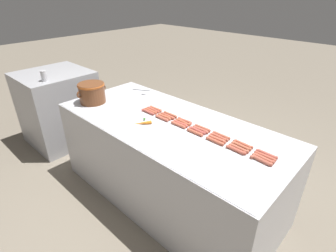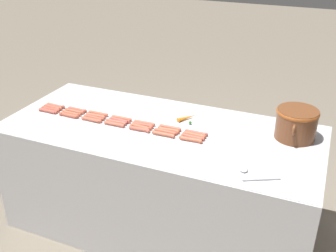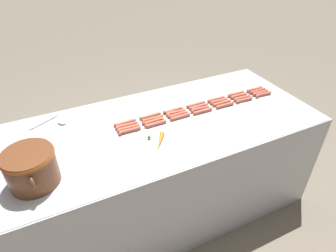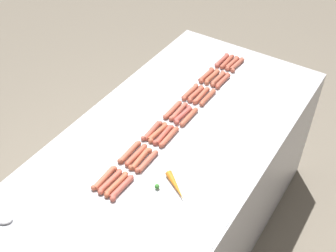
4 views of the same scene
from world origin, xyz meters
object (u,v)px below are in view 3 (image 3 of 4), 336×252
hot_dog_14 (257,91)px  hot_dog_20 (126,125)px  hot_dog_13 (128,128)px  hot_dog_26 (150,116)px  hot_dog_2 (225,105)px  hot_dog_6 (130,131)px  hot_dog_27 (125,123)px  carrot (159,141)px  hot_dog_5 (156,124)px  hot_dog_22 (236,94)px  hot_dog_3 (203,111)px  hot_dog_7 (260,93)px  hot_dog_23 (216,99)px  hot_dog_4 (180,117)px  hot_dog_10 (200,109)px  hot_dog_8 (242,98)px  hot_dog_17 (199,107)px  hot_dog_15 (239,96)px  hot_dog_18 (176,112)px  bean_pot (31,166)px  hot_dog_1 (244,100)px  hot_dog_16 (219,101)px  serving_spoon (56,122)px  hot_dog_11 (178,115)px  hot_dog_9 (222,103)px  hot_dog_21 (255,89)px  hot_dog_19 (152,119)px  hot_dog_25 (173,110)px  hot_dog_24 (196,105)px  hot_dog_0 (263,94)px  hot_dog_12 (153,121)px

hot_dog_14 → hot_dog_20: 1.16m
hot_dog_13 → hot_dog_26: same height
hot_dog_2 → hot_dog_6: size_ratio=1.00×
hot_dog_27 → carrot: bearing=-155.9°
hot_dog_5 → carrot: 0.20m
hot_dog_14 → hot_dog_22: same height
hot_dog_3 → carrot: size_ratio=1.04×
hot_dog_7 → hot_dog_23: same height
hot_dog_4 → hot_dog_10: 0.19m
hot_dog_3 → hot_dog_8: (0.03, -0.39, 0.00)m
hot_dog_2 → hot_dog_20: 0.79m
hot_dog_4 → hot_dog_17: 0.21m
hot_dog_10 → hot_dog_26: (0.07, 0.38, 0.00)m
hot_dog_6 → hot_dog_15: bearing=-85.7°
hot_dog_6 → hot_dog_18: 0.40m
hot_dog_13 → bean_pot: 0.68m
hot_dog_1 → hot_dog_16: bearing=69.7°
hot_dog_26 → hot_dog_27: 0.19m
hot_dog_23 → hot_dog_18: bearing=95.2°
hot_dog_8 → bean_pot: (-0.24, 1.60, 0.10)m
serving_spoon → carrot: size_ratio=1.59×
hot_dog_11 → hot_dog_18: bearing=1.5°
hot_dog_15 → hot_dog_22: size_ratio=1.00×
hot_dog_9 → hot_dog_3: bearing=100.6°
hot_dog_17 → hot_dog_21: bearing=-86.5°
hot_dog_2 → hot_dog_27: same height
hot_dog_7 → carrot: bearing=102.5°
hot_dog_19 → hot_dog_25: bearing=-79.5°
hot_dog_17 → hot_dog_24: same height
hot_dog_10 → hot_dog_22: size_ratio=1.00×
hot_dog_0 → hot_dog_13: same height
hot_dog_0 → hot_dog_10: size_ratio=1.00×
hot_dog_21 → hot_dog_11: bearing=95.0°
hot_dog_5 → hot_dog_18: bearing=-69.9°
hot_dog_12 → hot_dog_22: (0.07, -0.78, 0.00)m
hot_dog_6 → hot_dog_25: same height
hot_dog_6 → hot_dog_25: (0.10, -0.38, 0.00)m
hot_dog_4 → hot_dog_18: size_ratio=1.00×
hot_dog_3 → hot_dog_21: (0.11, -0.58, 0.00)m
hot_dog_13 → carrot: 0.26m
hot_dog_21 → carrot: carrot is taller
hot_dog_16 → hot_dog_26: bearing=86.3°
hot_dog_10 → hot_dog_24: (0.07, -0.00, 0.00)m
hot_dog_12 → hot_dog_25: size_ratio=1.00×
hot_dog_17 → carrot: (-0.26, 0.45, 0.00)m
hot_dog_11 → hot_dog_19: (0.03, 0.19, 0.00)m
hot_dog_9 → hot_dog_0: bearing=-95.0°
hot_dog_12 → hot_dog_23: bearing=-83.3°
hot_dog_16 → hot_dog_19: 0.58m
hot_dog_7 → hot_dog_8: size_ratio=1.00×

